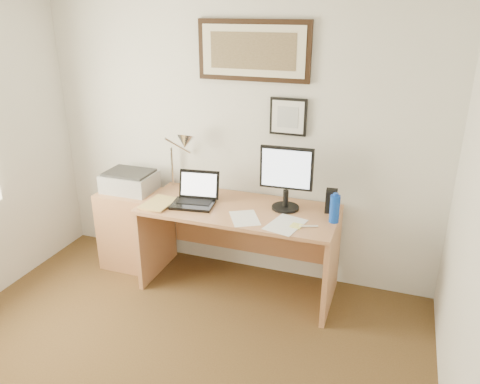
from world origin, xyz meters
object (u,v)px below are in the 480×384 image
at_px(water_bottle, 335,209).
at_px(book, 148,201).
at_px(side_cabinet, 132,228).
at_px(desk, 242,229).
at_px(printer, 130,181).
at_px(lcd_monitor, 286,175).
at_px(laptop, 195,197).

relative_size(water_bottle, book, 0.72).
distance_m(side_cabinet, desk, 1.08).
bearing_deg(printer, side_cabinet, -92.05).
relative_size(side_cabinet, lcd_monitor, 1.40).
xyz_separation_m(water_bottle, desk, (-0.77, 0.09, -0.34)).
bearing_deg(water_bottle, side_cabinet, 178.24).
height_order(side_cabinet, laptop, laptop).
distance_m(desk, lcd_monitor, 0.64).
distance_m(side_cabinet, printer, 0.45).
bearing_deg(side_cabinet, laptop, -6.94).
distance_m(side_cabinet, lcd_monitor, 1.58).
height_order(water_bottle, book, water_bottle).
bearing_deg(laptop, side_cabinet, 173.06).
xyz_separation_m(book, desk, (0.75, 0.23, -0.25)).
bearing_deg(desk, water_bottle, -6.81).
xyz_separation_m(side_cabinet, book, (0.32, -0.20, 0.40)).
xyz_separation_m(desk, lcd_monitor, (0.36, 0.02, 0.53)).
xyz_separation_m(side_cabinet, water_bottle, (1.84, -0.06, 0.49)).
bearing_deg(desk, laptop, -161.90).
height_order(water_bottle, desk, water_bottle).
xyz_separation_m(side_cabinet, lcd_monitor, (1.43, 0.05, 0.68)).
xyz_separation_m(water_bottle, book, (-1.52, -0.14, -0.10)).
relative_size(laptop, printer, 0.84).
height_order(book, laptop, laptop).
bearing_deg(water_bottle, desk, 173.19).
bearing_deg(water_bottle, printer, 177.02).
bearing_deg(book, side_cabinet, 147.91).
xyz_separation_m(water_bottle, printer, (-1.84, 0.10, -0.04)).
distance_m(water_bottle, desk, 0.85).
xyz_separation_m(book, printer, (-0.32, 0.24, 0.06)).
height_order(laptop, printer, laptop).
relative_size(book, lcd_monitor, 0.58).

